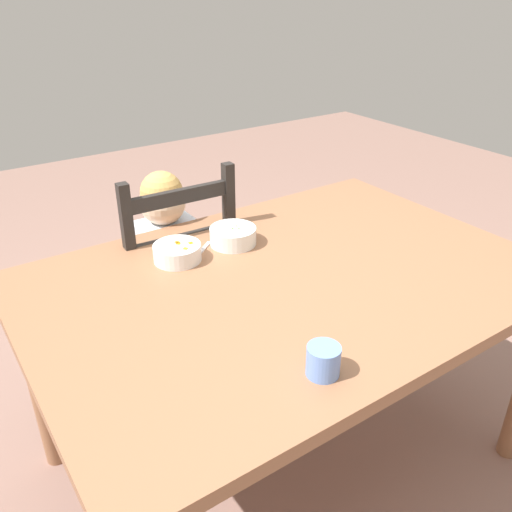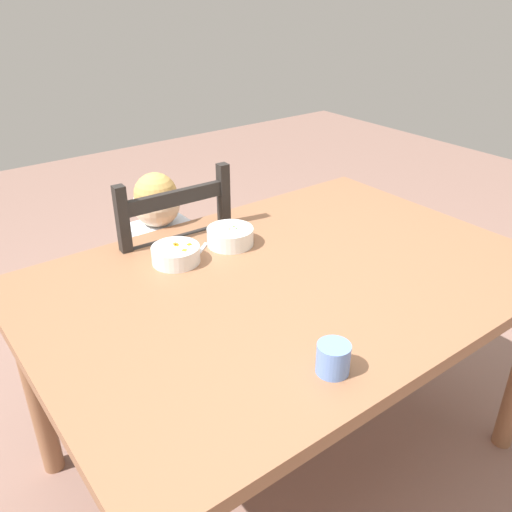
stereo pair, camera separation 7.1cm
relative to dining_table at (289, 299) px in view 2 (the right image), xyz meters
name	(u,v)px [view 2 (the right image)]	position (x,y,z in m)	size (l,w,h in m)	color
ground_plane	(284,454)	(0.00, 0.00, -0.68)	(8.00, 8.00, 0.00)	#89675B
dining_table	(289,299)	(0.00, 0.00, 0.00)	(1.54, 1.06, 0.76)	#916042
dining_chair	(167,294)	(-0.13, 0.57, -0.21)	(0.44, 0.44, 0.99)	black
child_figure	(165,257)	(-0.13, 0.57, -0.05)	(0.32, 0.31, 0.95)	silver
bowl_of_peas	(230,236)	(-0.03, 0.28, 0.12)	(0.16, 0.16, 0.06)	white
bowl_of_carrots	(176,254)	(-0.23, 0.28, 0.12)	(0.15, 0.15, 0.06)	white
spoon	(197,255)	(-0.16, 0.27, 0.09)	(0.12, 0.10, 0.01)	silver
drinking_cup	(333,358)	(-0.21, -0.40, 0.13)	(0.08, 0.08, 0.07)	#6790E0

